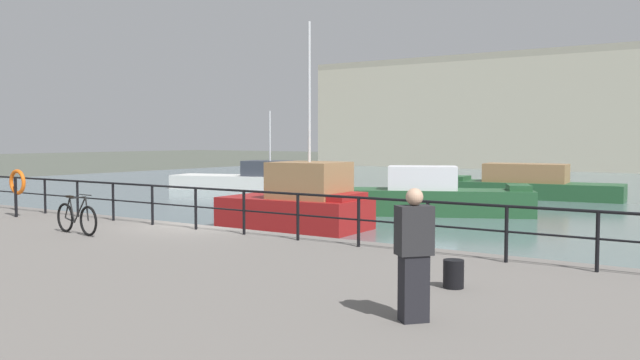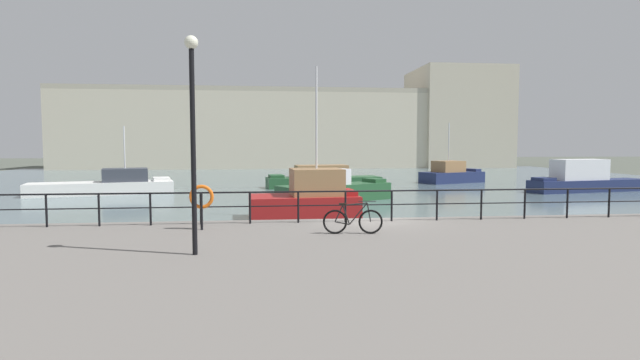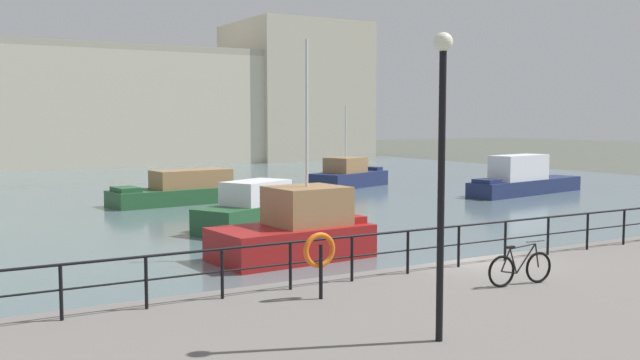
# 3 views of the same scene
# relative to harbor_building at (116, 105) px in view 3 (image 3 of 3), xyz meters

# --- Properties ---
(ground_plane) EXTENTS (240.00, 240.00, 0.00)m
(ground_plane) POSITION_rel_harbor_building_xyz_m (-6.54, -61.40, -6.24)
(ground_plane) COLOR #4C5147
(water_basin) EXTENTS (80.00, 60.00, 0.01)m
(water_basin) POSITION_rel_harbor_building_xyz_m (-6.54, -31.20, -6.23)
(water_basin) COLOR slate
(water_basin) RESTS_ON ground_plane
(harbor_building) EXTENTS (69.44, 13.85, 15.87)m
(harbor_building) POSITION_rel_harbor_building_xyz_m (0.00, 0.00, 0.00)
(harbor_building) COLOR beige
(harbor_building) RESTS_ON ground_plane
(moored_green_narrowboat) EXTENTS (7.74, 5.27, 2.08)m
(moored_green_narrowboat) POSITION_rel_harbor_building_xyz_m (-5.99, -47.76, -5.44)
(moored_green_narrowboat) COLOR #23512D
(moored_green_narrowboat) RESTS_ON water_basin
(moored_cabin_cruiser) EXTENTS (6.56, 4.55, 5.66)m
(moored_cabin_cruiser) POSITION_rel_harbor_building_xyz_m (7.23, -33.82, -5.44)
(moored_cabin_cruiser) COLOR navy
(moored_cabin_cruiser) RESTS_ON water_basin
(moored_red_daysailer) EXTENTS (9.84, 3.54, 1.88)m
(moored_red_daysailer) POSITION_rel_harbor_building_xyz_m (-5.52, -37.44, -5.52)
(moored_red_daysailer) COLOR #23512D
(moored_red_daysailer) RESTS_ON water_basin
(moored_white_yacht) EXTENTS (9.96, 3.64, 2.49)m
(moored_white_yacht) POSITION_rel_harbor_building_xyz_m (13.97, -43.56, -5.28)
(moored_white_yacht) COLOR navy
(moored_white_yacht) RESTS_ON water_basin
(moored_blue_motorboat) EXTENTS (5.42, 3.10, 7.38)m
(moored_blue_motorboat) POSITION_rel_harbor_building_xyz_m (-8.20, -54.70, -5.29)
(moored_blue_motorboat) COLOR maroon
(moored_blue_motorboat) RESTS_ON water_basin
(quay_railing) EXTENTS (27.42, 0.07, 1.08)m
(quay_railing) POSITION_rel_harbor_building_xyz_m (-6.74, -62.15, -4.52)
(quay_railing) COLOR black
(quay_railing) RESTS_ON quay_promenade
(parked_bicycle) EXTENTS (1.77, 0.24, 0.98)m
(parked_bicycle) POSITION_rel_harbor_building_xyz_m (-7.69, -64.39, -4.87)
(parked_bicycle) COLOR black
(parked_bicycle) RESTS_ON quay_promenade
(life_ring_stand) EXTENTS (0.75, 0.16, 1.40)m
(life_ring_stand) POSITION_rel_harbor_building_xyz_m (-12.21, -63.15, -4.28)
(life_ring_stand) COLOR black
(life_ring_stand) RESTS_ON quay_promenade
(quay_lamp_post) EXTENTS (0.32, 0.32, 5.16)m
(quay_lamp_post) POSITION_rel_harbor_building_xyz_m (-11.92, -66.67, -2.01)
(quay_lamp_post) COLOR black
(quay_lamp_post) RESTS_ON quay_promenade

